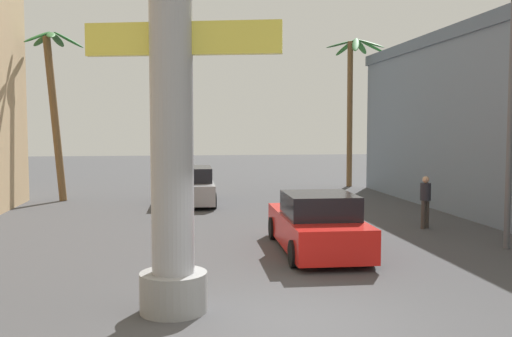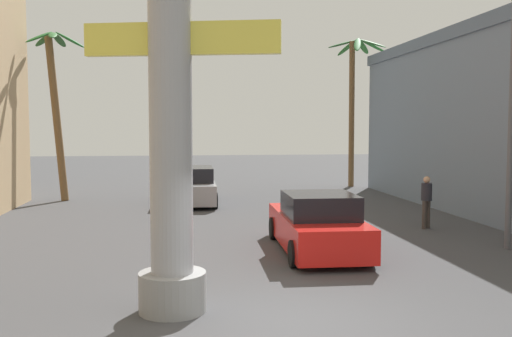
% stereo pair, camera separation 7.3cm
% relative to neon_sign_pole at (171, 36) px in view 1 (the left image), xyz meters
% --- Properties ---
extents(ground_plane, '(94.37, 94.37, 0.00)m').
position_rel_neon_sign_pole_xyz_m(ground_plane, '(1.93, 8.94, -4.79)').
color(ground_plane, '#424244').
extents(neon_sign_pole, '(3.75, 1.19, 9.95)m').
position_rel_neon_sign_pole_xyz_m(neon_sign_pole, '(0.00, 0.00, 0.00)').
color(neon_sign_pole, '#9E9EA3').
rests_on(neon_sign_pole, ground).
extents(street_lamp, '(2.75, 0.28, 7.14)m').
position_rel_neon_sign_pole_xyz_m(street_lamp, '(8.37, 4.03, -0.44)').
color(street_lamp, '#59595E').
rests_on(street_lamp, ground).
extents(car_lead, '(2.09, 4.87, 1.56)m').
position_rel_neon_sign_pole_xyz_m(car_lead, '(3.68, 4.39, -4.09)').
color(car_lead, black).
rests_on(car_lead, ground).
extents(car_far, '(2.15, 4.81, 1.56)m').
position_rel_neon_sign_pole_xyz_m(car_far, '(0.63, 14.31, -4.06)').
color(car_far, black).
rests_on(car_far, ground).
extents(palm_tree_far_left, '(2.42, 2.73, 7.38)m').
position_rel_neon_sign_pole_xyz_m(palm_tree_far_left, '(-5.19, 15.92, -0.23)').
color(palm_tree_far_left, brown).
rests_on(palm_tree_far_left, ground).
extents(palm_tree_far_right, '(3.35, 3.15, 8.02)m').
position_rel_neon_sign_pole_xyz_m(palm_tree_far_right, '(9.49, 19.87, 0.54)').
color(palm_tree_far_right, brown).
rests_on(palm_tree_far_right, ground).
extents(pedestrian_mid_right, '(0.47, 0.47, 1.69)m').
position_rel_neon_sign_pole_xyz_m(pedestrian_mid_right, '(7.95, 7.22, -3.81)').
color(pedestrian_mid_right, '#3F3833').
rests_on(pedestrian_mid_right, ground).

